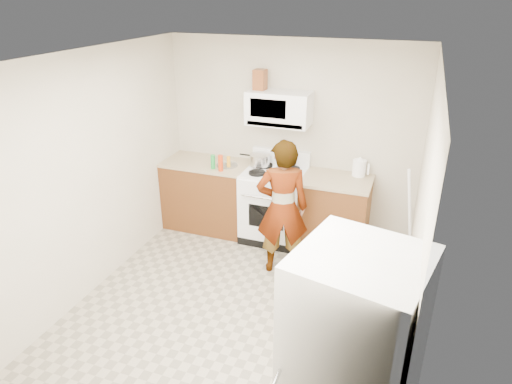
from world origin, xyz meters
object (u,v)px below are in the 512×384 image
at_px(microwave, 279,108).
at_px(kettle, 359,168).
at_px(gas_range, 274,204).
at_px(fridge, 350,374).
at_px(saucepan, 260,160).
at_px(person, 282,208).

bearing_deg(microwave, kettle, 4.56).
distance_m(gas_range, microwave, 1.22).
relative_size(gas_range, kettle, 5.75).
relative_size(fridge, kettle, 8.65).
bearing_deg(gas_range, microwave, 90.00).
xyz_separation_m(gas_range, fridge, (1.41, -2.87, 0.36)).
bearing_deg(fridge, kettle, 110.14).
xyz_separation_m(microwave, saucepan, (-0.23, -0.03, -0.68)).
xyz_separation_m(gas_range, saucepan, (-0.23, 0.10, 0.54)).
distance_m(microwave, person, 1.26).
height_order(gas_range, kettle, kettle).
distance_m(fridge, saucepan, 3.40).
relative_size(person, kettle, 8.05).
distance_m(gas_range, fridge, 3.22).
distance_m(gas_range, kettle, 1.16).
bearing_deg(gas_range, kettle, 11.72).
bearing_deg(fridge, gas_range, 128.70).
distance_m(person, saucepan, 0.98).
bearing_deg(gas_range, fridge, -63.94).
xyz_separation_m(fridge, kettle, (-0.41, 3.08, 0.18)).
relative_size(gas_range, microwave, 1.49).
xyz_separation_m(microwave, fridge, (1.41, -3.00, -0.85)).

